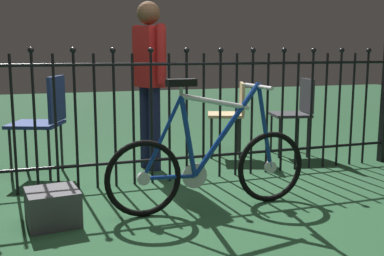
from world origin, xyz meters
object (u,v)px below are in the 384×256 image
(bicycle, at_px, (210,163))
(chair_navy, at_px, (45,116))
(display_crate, at_px, (53,207))
(person_visitor, at_px, (149,72))
(chair_tan, at_px, (232,111))
(chair_charcoal, at_px, (297,109))

(bicycle, xyz_separation_m, chair_navy, (-1.06, 1.33, 0.21))
(bicycle, height_order, display_crate, bicycle)
(bicycle, xyz_separation_m, display_crate, (-1.07, 0.04, -0.22))
(bicycle, distance_m, chair_navy, 1.72)
(chair_navy, height_order, person_visitor, person_visitor)
(chair_tan, height_order, person_visitor, person_visitor)
(chair_charcoal, distance_m, chair_navy, 2.59)
(chair_tan, distance_m, person_visitor, 1.08)
(bicycle, relative_size, display_crate, 4.67)
(bicycle, bearing_deg, chair_charcoal, 41.59)
(person_visitor, bearing_deg, bicycle, -84.70)
(bicycle, bearing_deg, person_visitor, 95.30)
(person_visitor, bearing_deg, chair_navy, 175.86)
(bicycle, height_order, chair_navy, bicycle)
(chair_tan, height_order, chair_navy, chair_navy)
(display_crate, bearing_deg, chair_navy, 89.61)
(bicycle, xyz_separation_m, chair_tan, (0.84, 1.52, 0.16))
(bicycle, xyz_separation_m, chair_charcoal, (1.53, 1.35, 0.17))
(chair_navy, bearing_deg, bicycle, -51.44)
(chair_navy, distance_m, person_visitor, 1.02)
(chair_charcoal, relative_size, person_visitor, 0.53)
(chair_tan, height_order, chair_charcoal, chair_charcoal)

